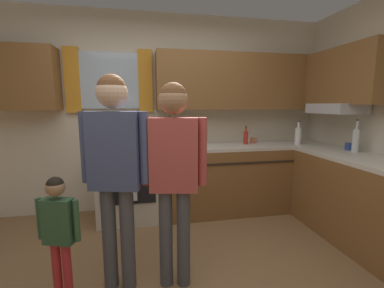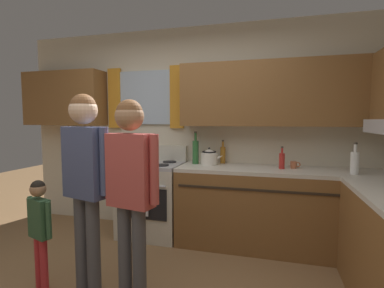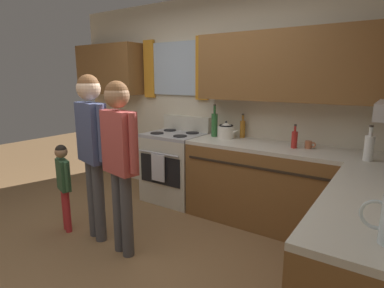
{
  "view_description": "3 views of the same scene",
  "coord_description": "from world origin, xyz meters",
  "px_view_note": "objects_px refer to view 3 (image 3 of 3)",
  "views": [
    {
      "loc": [
        -0.21,
        -1.66,
        1.43
      ],
      "look_at": [
        0.26,
        0.69,
        1.06
      ],
      "focal_mm": 24.09,
      "sensor_mm": 36.0,
      "label": 1
    },
    {
      "loc": [
        1.04,
        -1.73,
        1.44
      ],
      "look_at": [
        0.33,
        0.83,
        1.21
      ],
      "focal_mm": 27.04,
      "sensor_mm": 36.0,
      "label": 2
    },
    {
      "loc": [
        2.04,
        -1.64,
        1.62
      ],
      "look_at": [
        0.29,
        0.95,
        0.94
      ],
      "focal_mm": 29.25,
      "sensor_mm": 36.0,
      "label": 3
    }
  ],
  "objects_px": {
    "cup_terracotta": "(309,145)",
    "small_child": "(63,178)",
    "stove_oven": "(175,165)",
    "adult_holding_child": "(92,139)",
    "bottle_sauce_red": "(294,139)",
    "bottle_oil_amber": "(243,128)",
    "adult_in_plaid": "(119,149)",
    "bottle_milk_white": "(369,147)",
    "stovetop_kettle": "(226,130)",
    "bottle_wine_green": "(214,124)"
  },
  "relations": [
    {
      "from": "cup_terracotta",
      "to": "small_child",
      "type": "relative_size",
      "value": 0.12
    },
    {
      "from": "stove_oven",
      "to": "adult_holding_child",
      "type": "xyz_separation_m",
      "value": [
        -0.03,
        -1.28,
        0.57
      ]
    },
    {
      "from": "stove_oven",
      "to": "bottle_sauce_red",
      "type": "distance_m",
      "value": 1.62
    },
    {
      "from": "bottle_oil_amber",
      "to": "adult_in_plaid",
      "type": "distance_m",
      "value": 1.63
    },
    {
      "from": "stove_oven",
      "to": "small_child",
      "type": "xyz_separation_m",
      "value": [
        -0.42,
        -1.37,
        0.12
      ]
    },
    {
      "from": "bottle_milk_white",
      "to": "bottle_sauce_red",
      "type": "height_order",
      "value": "bottle_milk_white"
    },
    {
      "from": "bottle_oil_amber",
      "to": "small_child",
      "type": "bearing_deg",
      "value": -128.27
    },
    {
      "from": "adult_holding_child",
      "to": "adult_in_plaid",
      "type": "relative_size",
      "value": 1.03
    },
    {
      "from": "small_child",
      "to": "stovetop_kettle",
      "type": "bearing_deg",
      "value": 51.91
    },
    {
      "from": "cup_terracotta",
      "to": "stovetop_kettle",
      "type": "relative_size",
      "value": 0.4
    },
    {
      "from": "bottle_wine_green",
      "to": "stove_oven",
      "type": "bearing_deg",
      "value": -169.47
    },
    {
      "from": "bottle_oil_amber",
      "to": "bottle_milk_white",
      "type": "relative_size",
      "value": 0.91
    },
    {
      "from": "stove_oven",
      "to": "bottle_sauce_red",
      "type": "xyz_separation_m",
      "value": [
        1.53,
        0.0,
        0.53
      ]
    },
    {
      "from": "stovetop_kettle",
      "to": "adult_holding_child",
      "type": "height_order",
      "value": "adult_holding_child"
    },
    {
      "from": "bottle_oil_amber",
      "to": "adult_in_plaid",
      "type": "height_order",
      "value": "adult_in_plaid"
    },
    {
      "from": "bottle_oil_amber",
      "to": "adult_holding_child",
      "type": "relative_size",
      "value": 0.17
    },
    {
      "from": "cup_terracotta",
      "to": "adult_in_plaid",
      "type": "height_order",
      "value": "adult_in_plaid"
    },
    {
      "from": "small_child",
      "to": "bottle_milk_white",
      "type": "bearing_deg",
      "value": 25.02
    },
    {
      "from": "bottle_sauce_red",
      "to": "bottle_oil_amber",
      "type": "bearing_deg",
      "value": 161.27
    },
    {
      "from": "adult_in_plaid",
      "to": "bottle_milk_white",
      "type": "bearing_deg",
      "value": 33.37
    },
    {
      "from": "bottle_oil_amber",
      "to": "bottle_milk_white",
      "type": "xyz_separation_m",
      "value": [
        1.37,
        -0.37,
        0.01
      ]
    },
    {
      "from": "stove_oven",
      "to": "bottle_milk_white",
      "type": "distance_m",
      "value": 2.29
    },
    {
      "from": "adult_holding_child",
      "to": "adult_in_plaid",
      "type": "xyz_separation_m",
      "value": [
        0.43,
        -0.05,
        -0.03
      ]
    },
    {
      "from": "bottle_wine_green",
      "to": "small_child",
      "type": "relative_size",
      "value": 0.42
    },
    {
      "from": "small_child",
      "to": "bottle_sauce_red",
      "type": "bearing_deg",
      "value": 35.02
    },
    {
      "from": "bottle_sauce_red",
      "to": "cup_terracotta",
      "type": "height_order",
      "value": "bottle_sauce_red"
    },
    {
      "from": "bottle_wine_green",
      "to": "adult_holding_child",
      "type": "bearing_deg",
      "value": -112.1
    },
    {
      "from": "bottle_wine_green",
      "to": "cup_terracotta",
      "type": "height_order",
      "value": "bottle_wine_green"
    },
    {
      "from": "bottle_oil_amber",
      "to": "stovetop_kettle",
      "type": "bearing_deg",
      "value": -129.82
    },
    {
      "from": "bottle_milk_white",
      "to": "cup_terracotta",
      "type": "distance_m",
      "value": 0.59
    },
    {
      "from": "bottle_wine_green",
      "to": "bottle_milk_white",
      "type": "distance_m",
      "value": 1.7
    },
    {
      "from": "adult_in_plaid",
      "to": "small_child",
      "type": "xyz_separation_m",
      "value": [
        -0.82,
        -0.04,
        -0.41
      ]
    },
    {
      "from": "bottle_oil_amber",
      "to": "stovetop_kettle",
      "type": "relative_size",
      "value": 1.04
    },
    {
      "from": "bottle_milk_white",
      "to": "stove_oven",
      "type": "bearing_deg",
      "value": 176.43
    },
    {
      "from": "bottle_wine_green",
      "to": "bottle_oil_amber",
      "type": "bearing_deg",
      "value": 23.63
    },
    {
      "from": "bottle_oil_amber",
      "to": "cup_terracotta",
      "type": "relative_size",
      "value": 2.63
    },
    {
      "from": "stove_oven",
      "to": "adult_in_plaid",
      "type": "xyz_separation_m",
      "value": [
        0.4,
        -1.33,
        0.53
      ]
    },
    {
      "from": "stove_oven",
      "to": "stovetop_kettle",
      "type": "distance_m",
      "value": 0.89
    },
    {
      "from": "stovetop_kettle",
      "to": "bottle_sauce_red",
      "type": "bearing_deg",
      "value": -4.91
    },
    {
      "from": "bottle_sauce_red",
      "to": "stovetop_kettle",
      "type": "bearing_deg",
      "value": 175.09
    },
    {
      "from": "adult_holding_child",
      "to": "bottle_milk_white",
      "type": "bearing_deg",
      "value": 27.04
    },
    {
      "from": "stove_oven",
      "to": "bottle_milk_white",
      "type": "bearing_deg",
      "value": -3.57
    },
    {
      "from": "bottle_milk_white",
      "to": "small_child",
      "type": "distance_m",
      "value": 2.94
    },
    {
      "from": "stovetop_kettle",
      "to": "bottle_wine_green",
      "type": "bearing_deg",
      "value": 171.47
    },
    {
      "from": "stovetop_kettle",
      "to": "adult_in_plaid",
      "type": "distance_m",
      "value": 1.44
    },
    {
      "from": "bottle_wine_green",
      "to": "adult_in_plaid",
      "type": "xyz_separation_m",
      "value": [
        -0.13,
        -1.43,
        -0.05
      ]
    },
    {
      "from": "stovetop_kettle",
      "to": "adult_in_plaid",
      "type": "height_order",
      "value": "adult_in_plaid"
    },
    {
      "from": "stove_oven",
      "to": "bottle_sauce_red",
      "type": "relative_size",
      "value": 4.48
    },
    {
      "from": "bottle_wine_green",
      "to": "bottle_oil_amber",
      "type": "relative_size",
      "value": 1.38
    },
    {
      "from": "adult_holding_child",
      "to": "bottle_sauce_red",
      "type": "bearing_deg",
      "value": 39.42
    }
  ]
}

